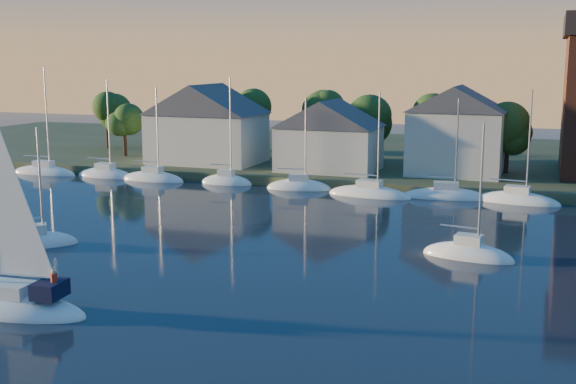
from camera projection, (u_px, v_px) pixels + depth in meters
The scene contains 10 objects.
shoreline_land at pixel (409, 161), 98.09m from camera, with size 160.00×50.00×2.00m, color #374126.
wooden_dock at pixel (369, 189), 76.81m from camera, with size 120.00×3.00×1.00m, color brown.
clubhouse_west at pixel (207, 123), 88.62m from camera, with size 13.65×9.45×9.64m.
clubhouse_centre at pixel (329, 134), 82.50m from camera, with size 11.55×8.40×8.08m.
clubhouse_east at pixel (456, 129), 79.53m from camera, with size 10.50×8.40×9.80m.
tree_line at pixel (409, 115), 85.01m from camera, with size 93.40×5.40×8.90m.
moored_fleet at pixel (255, 186), 78.02m from camera, with size 63.50×2.40×12.05m.
hero_sailboat at pixel (11, 301), 39.41m from camera, with size 9.59×3.74×14.56m.
drifting_sailboat_left at pixel (36, 245), 53.35m from camera, with size 5.97×5.46×9.90m.
drifting_sailboat_right at pixel (468, 256), 50.24m from camera, with size 6.73×3.16×10.51m.
Camera 1 is at (17.45, -22.06, 13.66)m, focal length 45.00 mm.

